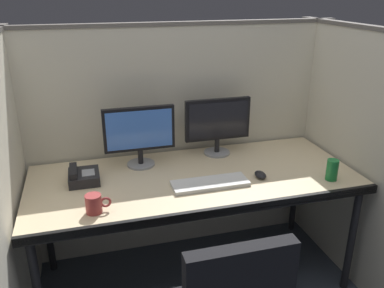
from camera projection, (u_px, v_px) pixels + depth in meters
cubicle_partition_rear at (176, 141)px, 2.73m from camera, size 2.21×0.06×1.57m
cubicle_partition_left at (8, 199)px, 1.99m from camera, size 0.06×1.41×1.57m
cubicle_partition_right at (352, 156)px, 2.49m from camera, size 0.06×1.41×1.57m
desk at (195, 184)px, 2.35m from camera, size 1.90×0.80×0.74m
monitor_left at (139, 133)px, 2.40m from camera, size 0.43×0.17×0.37m
monitor_right at (218, 123)px, 2.57m from camera, size 0.43×0.17×0.37m
keyboard_main at (210, 183)px, 2.23m from camera, size 0.43×0.15×0.02m
computer_mouse at (260, 175)px, 2.32m from camera, size 0.06×0.10×0.04m
coffee_mug at (94, 204)px, 1.95m from camera, size 0.13×0.08×0.09m
soda_can at (332, 170)px, 2.28m from camera, size 0.07×0.07×0.12m
desk_phone at (83, 176)px, 2.26m from camera, size 0.17×0.19×0.09m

